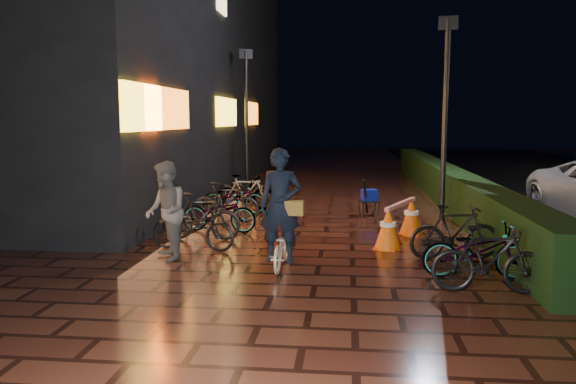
# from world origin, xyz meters

# --- Properties ---
(ground) EXTENTS (80.00, 80.00, 0.00)m
(ground) POSITION_xyz_m (0.00, 0.00, 0.00)
(ground) COLOR #381911
(ground) RESTS_ON ground
(hedge) EXTENTS (0.70, 20.00, 1.00)m
(hedge) POSITION_xyz_m (3.30, 8.00, 0.50)
(hedge) COLOR black
(hedge) RESTS_ON ground
(bystander_person) EXTENTS (0.95, 1.02, 1.68)m
(bystander_person) POSITION_xyz_m (-2.59, 0.13, 0.84)
(bystander_person) COLOR #58585B
(bystander_person) RESTS_ON ground
(storefront_block) EXTENTS (12.09, 22.00, 9.00)m
(storefront_block) POSITION_xyz_m (-9.50, 11.50, 4.50)
(storefront_block) COLOR black
(storefront_block) RESTS_ON ground
(lamp_post_hedge) EXTENTS (0.46, 0.15, 4.78)m
(lamp_post_hedge) POSITION_xyz_m (2.76, 4.93, 2.63)
(lamp_post_hedge) COLOR black
(lamp_post_hedge) RESTS_ON ground
(lamp_post_sf) EXTENTS (0.44, 0.23, 4.65)m
(lamp_post_sf) POSITION_xyz_m (-2.92, 9.62, 2.56)
(lamp_post_sf) COLOR black
(lamp_post_sf) RESTS_ON ground
(cyclist) EXTENTS (0.71, 1.37, 1.93)m
(cyclist) POSITION_xyz_m (-0.59, -0.23, 0.72)
(cyclist) COLOR white
(cyclist) RESTS_ON ground
(traffic_barrier) EXTENTS (1.13, 1.90, 0.78)m
(traffic_barrier) POSITION_xyz_m (1.49, 2.01, 0.39)
(traffic_barrier) COLOR orange
(traffic_barrier) RESTS_ON ground
(cart_assembly) EXTENTS (0.58, 0.62, 0.93)m
(cart_assembly) POSITION_xyz_m (0.98, 4.92, 0.48)
(cart_assembly) COLOR black
(cart_assembly) RESTS_ON ground
(parked_bikes_storefront) EXTENTS (1.84, 6.33, 0.94)m
(parked_bikes_storefront) POSITION_xyz_m (-2.34, 3.64, 0.44)
(parked_bikes_storefront) COLOR black
(parked_bikes_storefront) RESTS_ON ground
(parked_bikes_hedge) EXTENTS (1.73, 2.47, 0.94)m
(parked_bikes_hedge) POSITION_xyz_m (2.36, -0.35, 0.45)
(parked_bikes_hedge) COLOR black
(parked_bikes_hedge) RESTS_ON ground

